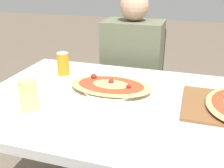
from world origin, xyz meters
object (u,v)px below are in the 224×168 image
at_px(pizza_main, 111,86).
at_px(drink_glass, 29,95).
at_px(dining_table, 115,114).
at_px(soda_can, 63,64).
at_px(chair_far_seated, 135,85).
at_px(person_seated, 132,67).

relative_size(pizza_main, drink_glass, 3.07).
distance_m(pizza_main, drink_glass, 0.39).
xyz_separation_m(dining_table, soda_can, (-0.36, 0.21, 0.14)).
relative_size(chair_far_seated, person_seated, 0.77).
relative_size(dining_table, drink_glass, 9.54).
bearing_deg(drink_glass, chair_far_seated, 76.33).
bearing_deg(pizza_main, chair_far_seated, 92.12).
bearing_deg(chair_far_seated, dining_table, 95.56).
bearing_deg(soda_can, chair_far_seated, 62.57).
distance_m(person_seated, pizza_main, 0.57).
relative_size(dining_table, soda_can, 9.92).
bearing_deg(chair_far_seated, soda_can, 62.57).
xyz_separation_m(pizza_main, soda_can, (-0.31, 0.13, 0.04)).
bearing_deg(chair_far_seated, person_seated, 90.00).
bearing_deg(soda_can, dining_table, -30.18).
height_order(chair_far_seated, soda_can, chair_far_seated).
xyz_separation_m(dining_table, person_seated, (-0.07, 0.65, 0.00)).
relative_size(pizza_main, soda_can, 3.19).
height_order(chair_far_seated, pizza_main, chair_far_seated).
xyz_separation_m(dining_table, drink_glass, (-0.31, -0.20, 0.14)).
height_order(dining_table, chair_far_seated, chair_far_seated).
height_order(pizza_main, soda_can, soda_can).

